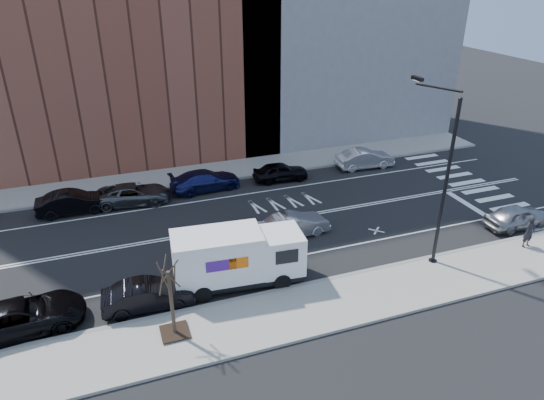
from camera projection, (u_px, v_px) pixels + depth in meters
ground at (265, 222)px, 30.23m from camera, size 120.00×120.00×0.00m
sidewalk_near at (326, 305)px, 22.75m from camera, size 44.00×3.60×0.15m
sidewalk_far at (228, 170)px, 37.63m from camera, size 44.00×3.60×0.15m
curb_near at (310, 284)px, 24.27m from camera, size 44.00×0.25×0.17m
curb_far at (234, 179)px, 36.11m from camera, size 44.00×0.25×0.17m
crosswalk at (474, 186)px, 35.07m from camera, size 3.00×14.00×0.01m
road_markings at (265, 222)px, 30.22m from camera, size 40.00×8.60×0.01m
bldg_brick at (95, 16)px, 36.15m from camera, size 26.00×10.00×22.00m
streetlight at (441, 173)px, 24.27m from camera, size 0.44×4.02×9.34m
street_tree at (172, 309)px, 20.36m from camera, size 1.20×1.20×3.75m
fedex_van at (237, 257)px, 23.78m from camera, size 6.68×2.78×2.97m
far_parked_b at (73, 202)px, 31.07m from camera, size 4.49×1.61×1.47m
far_parked_c at (134, 194)px, 32.33m from camera, size 5.07×2.78×1.35m
far_parked_d at (205, 180)px, 34.26m from camera, size 5.12×2.45×1.44m
far_parked_e at (281, 172)px, 35.75m from camera, size 4.15×1.90×1.38m
far_parked_f at (365, 159)px, 37.99m from camera, size 4.61×1.82×1.49m
driving_sedan at (294, 225)px, 28.41m from camera, size 4.46×2.05×1.42m
near_parked_rear_a at (148, 295)px, 22.45m from camera, size 4.25×1.64×1.38m
near_parked_rear_b at (22, 317)px, 21.04m from camera, size 5.45×2.88×1.46m
near_parked_front at (517, 216)px, 29.40m from camera, size 4.17×1.73×1.41m
pedestrian at (529, 232)px, 26.95m from camera, size 0.74×0.54×1.89m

